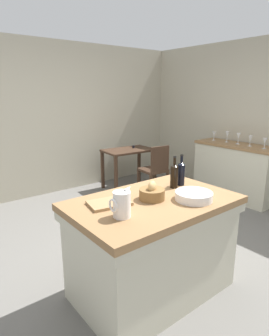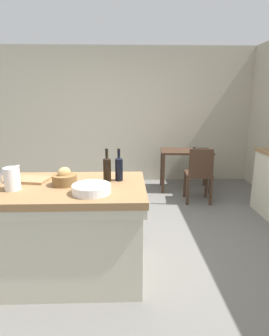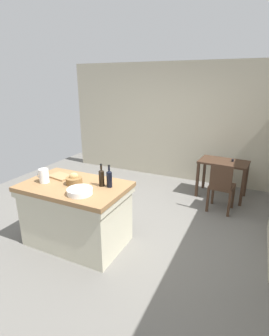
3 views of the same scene
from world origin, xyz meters
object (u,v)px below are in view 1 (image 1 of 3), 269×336
Objects in this scene: wine_glass_right at (227,135)px; wine_glass_far_right at (214,134)px; wine_glass_far_left at (265,141)px; bread_basket at (152,193)px; cutting_board at (109,203)px; wooden_chair at (155,169)px; wine_glass_middle at (238,137)px; island_table at (153,243)px; side_cabinet at (235,171)px; pitcher at (122,204)px; writing_desk at (128,156)px; wine_glass_left at (250,139)px; wine_bottle_amber at (174,175)px; wash_bowl at (194,196)px; wine_bottle_dark at (181,173)px.

wine_glass_far_right is (-0.02, 0.25, -0.02)m from wine_glass_right.
bread_basket is at bearing -170.35° from wine_glass_far_left.
bread_basket is 0.66× the size of cutting_board.
wooden_chair is 1.47m from wine_glass_middle.
wooden_chair is 5.43× the size of wine_glass_far_left.
island_table is at bearing -170.07° from wine_glass_far_left.
wine_glass_far_right is at bearing 88.41° from side_cabinet.
writing_desk is at bearing 51.99° from pitcher.
wine_bottle_amber is at bearing -165.55° from wine_glass_left.
wine_bottle_dark is (0.21, 0.35, 0.09)m from wash_bowl.
side_cabinet is at bearing -40.22° from wooden_chair.
writing_desk is 1.78m from wine_glass_right.
wooden_chair is at bearing 159.50° from wine_glass_far_right.
wine_glass_middle reaches higher than wine_glass_left.
wine_glass_left reaches higher than cutting_board.
wooden_chair is 3.84× the size of pitcher.
wine_glass_right is at bearing 22.18° from pitcher.
wine_bottle_amber is 2.70m from wine_glass_far_right.
wine_bottle_dark reaches higher than pitcher.
writing_desk is at bearing 130.90° from wine_glass_right.
island_table is at bearing -156.86° from wine_glass_right.
wine_glass_left is 0.93× the size of wine_glass_right.
wash_bowl is at bearing -154.80° from wine_glass_middle.
wine_glass_left is at bearing -93.66° from side_cabinet.
wine_bottle_amber is at bearing -172.64° from wine_bottle_dark.
wine_glass_far_left is (3.03, 0.33, 0.14)m from cutting_board.
wine_glass_middle reaches higher than cutting_board.
wine_bottle_dark reaches higher than wine_glass_far_right.
wash_bowl reaches higher than wooden_chair.
bread_basket is at bearing -161.00° from side_cabinet.
wine_glass_far_left is at bearing 10.68° from pitcher.
writing_desk is 1.59m from wine_glass_far_right.
island_table is at bearing 15.48° from pitcher.
side_cabinet is 6.44× the size of bread_basket.
wine_bottle_amber reaches higher than wooden_chair.
wooden_chair is at bearing -83.91° from writing_desk.
wine_glass_middle is at bearing 84.25° from wine_glass_left.
wine_glass_far_right is at bearing 89.36° from wine_glass_middle.
wine_glass_middle reaches higher than wooden_chair.
wine_bottle_amber is at bearing -160.67° from wine_glass_middle.
wine_glass_far_right reaches higher than bread_basket.
wine_bottle_dark is 1.64× the size of wine_glass_middle.
wine_bottle_dark is at bearing 15.45° from pitcher.
pitcher reaches higher than wine_glass_far_right.
wine_glass_far_left reaches higher than bread_basket.
wine_bottle_amber is (0.77, 0.23, 0.02)m from pitcher.
wash_bowl is at bearing -159.07° from wine_glass_left.
wine_glass_far_left is at bearing -92.88° from wine_glass_far_right.
island_table is 2.78m from wine_glass_far_left.
side_cabinet is 2.92m from bread_basket.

